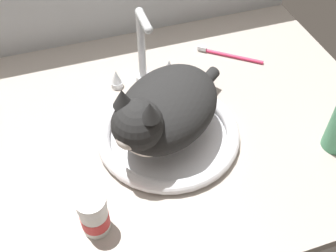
# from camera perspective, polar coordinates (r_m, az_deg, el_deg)

# --- Properties ---
(countertop) EXTENTS (1.18, 0.80, 0.03)m
(countertop) POSITION_cam_1_polar(r_m,az_deg,el_deg) (1.00, -2.68, -0.86)
(countertop) COLOR #ADA399
(countertop) RESTS_ON ground
(sink_basin) EXTENTS (0.34, 0.34, 0.03)m
(sink_basin) POSITION_cam_1_polar(r_m,az_deg,el_deg) (0.95, 0.00, -1.05)
(sink_basin) COLOR white
(sink_basin) RESTS_ON countertop
(faucet) EXTENTS (0.18, 0.11, 0.23)m
(faucet) POSITION_cam_1_polar(r_m,az_deg,el_deg) (1.05, -3.62, 9.82)
(faucet) COLOR silver
(faucet) RESTS_ON countertop
(cat) EXTENTS (0.35, 0.33, 0.19)m
(cat) POSITION_cam_1_polar(r_m,az_deg,el_deg) (0.87, -0.73, 2.10)
(cat) COLOR black
(cat) RESTS_ON sink_basin
(pill_bottle) EXTENTS (0.06, 0.06, 0.10)m
(pill_bottle) POSITION_cam_1_polar(r_m,az_deg,el_deg) (0.80, -10.47, -12.36)
(pill_bottle) COLOR white
(pill_bottle) RESTS_ON countertop
(toothbrush) EXTENTS (0.16, 0.13, 0.02)m
(toothbrush) POSITION_cam_1_polar(r_m,az_deg,el_deg) (1.20, 8.59, 9.94)
(toothbrush) COLOR #D83359
(toothbrush) RESTS_ON countertop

